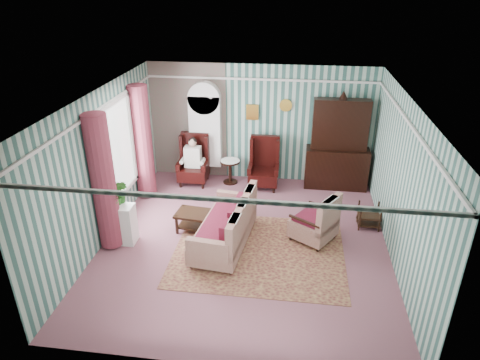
# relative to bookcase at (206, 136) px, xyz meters

# --- Properties ---
(floor) EXTENTS (6.00, 6.00, 0.00)m
(floor) POSITION_rel_bookcase_xyz_m (1.35, -2.84, -1.12)
(floor) COLOR #7F4951
(floor) RESTS_ON ground
(room_shell) EXTENTS (5.53, 6.02, 2.91)m
(room_shell) POSITION_rel_bookcase_xyz_m (0.73, -2.66, 0.89)
(room_shell) COLOR #335D55
(room_shell) RESTS_ON ground
(bookcase) EXTENTS (0.80, 0.28, 2.24)m
(bookcase) POSITION_rel_bookcase_xyz_m (0.00, 0.00, 0.00)
(bookcase) COLOR silver
(bookcase) RESTS_ON floor
(dresser_hutch) EXTENTS (1.50, 0.56, 2.36)m
(dresser_hutch) POSITION_rel_bookcase_xyz_m (3.25, -0.12, 0.06)
(dresser_hutch) COLOR black
(dresser_hutch) RESTS_ON floor
(wingback_left) EXTENTS (0.76, 0.80, 1.25)m
(wingback_left) POSITION_rel_bookcase_xyz_m (-0.25, -0.39, -0.50)
(wingback_left) COLOR black
(wingback_left) RESTS_ON floor
(wingback_right) EXTENTS (0.76, 0.80, 1.25)m
(wingback_right) POSITION_rel_bookcase_xyz_m (1.50, -0.39, -0.50)
(wingback_right) COLOR black
(wingback_right) RESTS_ON floor
(seated_woman) EXTENTS (0.44, 0.40, 1.18)m
(seated_woman) POSITION_rel_bookcase_xyz_m (-0.25, -0.39, -0.53)
(seated_woman) COLOR white
(seated_woman) RESTS_ON floor
(round_side_table) EXTENTS (0.50, 0.50, 0.60)m
(round_side_table) POSITION_rel_bookcase_xyz_m (0.65, -0.24, -0.82)
(round_side_table) COLOR black
(round_side_table) RESTS_ON floor
(nest_table) EXTENTS (0.45, 0.38, 0.54)m
(nest_table) POSITION_rel_bookcase_xyz_m (3.82, -1.94, -0.85)
(nest_table) COLOR black
(nest_table) RESTS_ON floor
(plant_stand) EXTENTS (0.55, 0.35, 0.80)m
(plant_stand) POSITION_rel_bookcase_xyz_m (-1.05, -3.14, -0.72)
(plant_stand) COLOR silver
(plant_stand) RESTS_ON floor
(rug) EXTENTS (3.20, 2.60, 0.01)m
(rug) POSITION_rel_bookcase_xyz_m (1.65, -3.14, -1.11)
(rug) COLOR #44161C
(rug) RESTS_ON floor
(sofa) EXTENTS (1.17, 2.08, 1.02)m
(sofa) POSITION_rel_bookcase_xyz_m (0.95, -2.96, -0.61)
(sofa) COLOR beige
(sofa) RESTS_ON floor
(floral_armchair) EXTENTS (1.07, 1.10, 1.01)m
(floral_armchair) POSITION_rel_bookcase_xyz_m (2.67, -2.56, -0.61)
(floral_armchair) COLOR beige
(floral_armchair) RESTS_ON floor
(coffee_table) EXTENTS (1.04, 0.64, 0.41)m
(coffee_table) POSITION_rel_bookcase_xyz_m (0.39, -2.56, -0.91)
(coffee_table) COLOR black
(coffee_table) RESTS_ON floor
(potted_plant_a) EXTENTS (0.42, 0.39, 0.41)m
(potted_plant_a) POSITION_rel_bookcase_xyz_m (-1.08, -3.27, -0.11)
(potted_plant_a) COLOR #19501C
(potted_plant_a) RESTS_ON plant_stand
(potted_plant_b) EXTENTS (0.31, 0.28, 0.49)m
(potted_plant_b) POSITION_rel_bookcase_xyz_m (-1.02, -3.00, -0.08)
(potted_plant_b) COLOR #1F4C17
(potted_plant_b) RESTS_ON plant_stand
(potted_plant_c) EXTENTS (0.21, 0.21, 0.35)m
(potted_plant_c) POSITION_rel_bookcase_xyz_m (-1.09, -3.08, -0.15)
(potted_plant_c) COLOR #245A1C
(potted_plant_c) RESTS_ON plant_stand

